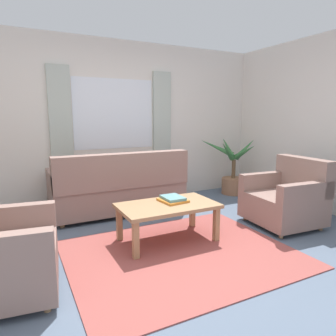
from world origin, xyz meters
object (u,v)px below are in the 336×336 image
Objects in this scene: coffee_table at (168,209)px; book_stack_on_table at (173,199)px; couch at (119,189)px; potted_plant at (232,173)px; armchair_right at (287,198)px.

book_stack_on_table is at bearing 34.31° from coffee_table.
couch is 1.24m from coffee_table.
potted_plant is (2.21, 0.16, 0.02)m from couch.
coffee_table is (0.17, -1.23, 0.01)m from couch.
couch reaches higher than book_stack_on_table.
book_stack_on_table is 0.31× the size of potted_plant.
couch is 5.80× the size of book_stack_on_table.
coffee_table is 0.15m from book_stack_on_table.
potted_plant reaches higher than coffee_table.
armchair_right reaches higher than book_stack_on_table.
book_stack_on_table is (0.10, 0.07, 0.08)m from coffee_table.
potted_plant is (0.40, 1.61, 0.03)m from armchair_right.
potted_plant reaches higher than book_stack_on_table.
coffee_table is 3.36× the size of book_stack_on_table.
book_stack_on_table is at bearing -145.82° from potted_plant.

